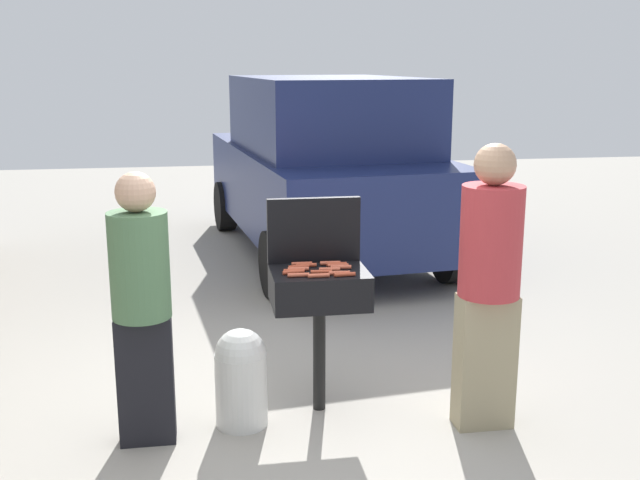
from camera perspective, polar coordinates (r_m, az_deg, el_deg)
ground_plane at (r=4.95m, az=-3.01°, el=-13.00°), size 24.00×24.00×0.00m
bbq_grill at (r=4.76m, az=-0.06°, el=-3.98°), size 0.60×0.44×0.92m
grill_lid_open at (r=4.88m, az=-0.47°, el=0.75°), size 0.60×0.05×0.42m
hot_dog_0 at (r=4.82m, az=1.23°, el=-1.82°), size 0.13×0.03×0.03m
hot_dog_1 at (r=4.76m, az=-1.62°, el=-2.03°), size 0.13×0.04×0.03m
hot_dog_2 at (r=4.58m, az=-1.63°, el=-2.64°), size 0.13×0.03×0.03m
hot_dog_3 at (r=4.85m, az=0.77°, el=-1.74°), size 0.13×0.03×0.03m
hot_dog_4 at (r=4.62m, az=1.45°, el=-2.49°), size 0.13×0.03×0.03m
hot_dog_5 at (r=4.71m, az=-1.64°, el=-2.19°), size 0.13×0.03×0.03m
hot_dog_6 at (r=4.79m, az=1.38°, el=-1.93°), size 0.13×0.04×0.03m
hot_dog_7 at (r=4.64m, az=-2.02°, el=-2.43°), size 0.13×0.04×0.03m
hot_dog_8 at (r=4.75m, az=1.57°, el=-2.05°), size 0.13×0.04×0.03m
hot_dog_9 at (r=4.67m, az=-1.95°, el=-2.32°), size 0.13×0.03×0.03m
hot_dog_10 at (r=4.83m, az=-1.38°, el=-1.79°), size 0.13×0.03×0.03m
hot_dog_11 at (r=4.80m, az=-1.04°, el=-1.89°), size 0.13×0.04×0.03m
hot_dog_12 at (r=4.70m, az=0.71°, el=-2.22°), size 0.13×0.04×0.03m
hot_dog_13 at (r=4.64m, az=0.10°, el=-2.40°), size 0.13×0.04×0.03m
hot_dog_14 at (r=4.59m, az=1.86°, el=-2.59°), size 0.13×0.03×0.03m
hot_dog_15 at (r=4.57m, az=-0.10°, el=-2.68°), size 0.13×0.03×0.03m
propane_tank at (r=4.74m, az=-5.93°, el=-10.06°), size 0.32×0.32×0.62m
person_left at (r=4.45m, az=-13.23°, el=-4.39°), size 0.34×0.34×1.60m
person_right at (r=4.61m, az=12.55°, el=-2.78°), size 0.36×0.36×1.74m
parked_minivan at (r=8.69m, az=0.34°, el=5.56°), size 2.44×4.59×2.02m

